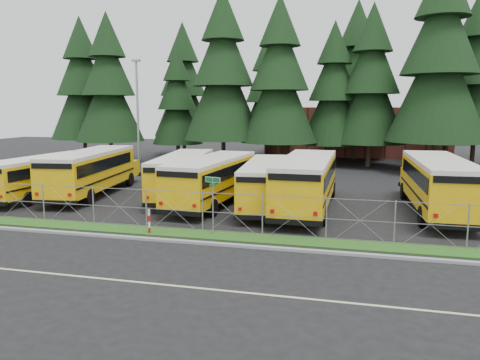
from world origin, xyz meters
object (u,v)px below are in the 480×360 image
bus_0 (47,177)px  bus_1 (93,173)px  bus_5 (267,185)px  bus_6 (307,184)px  bus_3 (184,176)px  bus_4 (215,181)px  light_standard (138,113)px  street_sign (213,193)px  striped_bollard (149,222)px  bus_east (437,186)px

bus_0 → bus_1: (2.72, 1.30, 0.16)m
bus_1 → bus_5: 12.55m
bus_0 → bus_6: (17.62, 0.11, 0.20)m
bus_3 → bus_4: bearing=-37.9°
bus_5 → bus_6: bearing=-7.9°
bus_1 → light_standard: light_standard is taller
street_sign → striped_bollard: street_sign is taller
bus_1 → striped_bollard: (8.08, -8.32, -0.95)m
street_sign → striped_bollard: 3.42m
bus_1 → street_sign: 13.59m
light_standard → street_sign: bearing=-54.7°
bus_5 → light_standard: (-13.80, 10.87, 4.09)m
bus_1 → bus_0: bearing=-161.8°
bus_0 → light_standard: 11.91m
bus_1 → street_sign: bus_1 is taller
bus_east → striped_bollard: bus_east is taller
bus_4 → street_sign: size_ratio=4.03×
bus_4 → bus_5: size_ratio=1.05×
bus_east → street_sign: 13.42m
street_sign → bus_1: bearing=145.1°
bus_5 → street_sign: bus_5 is taller
striped_bollard → bus_east: bearing=29.9°
street_sign → bus_0: bearing=155.0°
bus_5 → striped_bollard: 8.52m
light_standard → bus_5: bearing=-38.2°
striped_bollard → bus_0: bearing=147.0°
bus_0 → street_sign: 15.30m
light_standard → bus_1: bearing=-82.4°
bus_5 → bus_4: bearing=171.3°
bus_0 → light_standard: size_ratio=1.04×
bus_5 → bus_0: bearing=175.4°
bus_5 → bus_6: 2.42m
bus_0 → bus_east: 24.96m
bus_4 → striped_bollard: 7.56m
bus_4 → light_standard: 15.43m
bus_east → bus_4: bearing=-178.9°
bus_1 → bus_3: size_ratio=1.06×
bus_0 → striped_bollard: bus_0 is taller
bus_3 → bus_east: 15.75m
bus_east → light_standard: size_ratio=1.20×
bus_1 → bus_4: bearing=-13.0°
bus_0 → bus_5: (15.22, 0.22, 0.03)m
bus_4 → bus_east: 13.14m
bus_1 → street_sign: (11.14, -7.77, 0.49)m
bus_6 → light_standard: (-16.20, 10.98, 3.92)m
bus_1 → bus_3: bearing=-2.0°
bus_4 → striped_bollard: bus_4 is taller
bus_4 → light_standard: size_ratio=1.12×
bus_0 → bus_4: bearing=6.2°
bus_5 → striped_bollard: (-4.42, -7.24, -0.81)m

